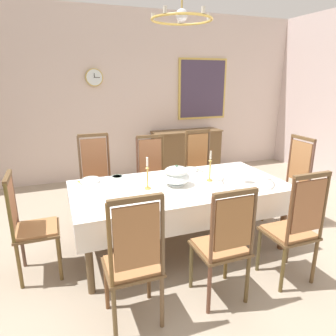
# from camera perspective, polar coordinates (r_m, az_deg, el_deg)

# --- Properties ---
(ground) EXTENTS (7.57, 6.10, 0.04)m
(ground) POSITION_cam_1_polar(r_m,az_deg,el_deg) (3.73, 2.78, -15.30)
(ground) COLOR tan
(back_wall) EXTENTS (7.57, 0.08, 3.19)m
(back_wall) POSITION_cam_1_polar(r_m,az_deg,el_deg) (6.13, -8.80, 13.07)
(back_wall) COLOR beige
(back_wall) RESTS_ON ground
(dining_table) EXTENTS (2.40, 1.18, 0.77)m
(dining_table) POSITION_cam_1_polar(r_m,az_deg,el_deg) (3.50, 2.21, -4.29)
(dining_table) COLOR brown
(dining_table) RESTS_ON ground
(tablecloth) EXTENTS (2.42, 1.20, 0.29)m
(tablecloth) POSITION_cam_1_polar(r_m,az_deg,el_deg) (3.50, 2.21, -4.10)
(tablecloth) COLOR white
(tablecloth) RESTS_ON dining_table
(chair_south_a) EXTENTS (0.44, 0.42, 1.17)m
(chair_south_a) POSITION_cam_1_polar(r_m,az_deg,el_deg) (2.47, -6.43, -16.73)
(chair_south_a) COLOR brown
(chair_south_a) RESTS_ON ground
(chair_north_a) EXTENTS (0.44, 0.42, 1.23)m
(chair_north_a) POSITION_cam_1_polar(r_m,az_deg,el_deg) (4.26, -13.18, -2.11)
(chair_north_a) COLOR brown
(chair_north_a) RESTS_ON ground
(chair_south_b) EXTENTS (0.44, 0.42, 1.10)m
(chair_south_b) POSITION_cam_1_polar(r_m,az_deg,el_deg) (2.75, 10.41, -13.64)
(chair_south_b) COLOR brown
(chair_south_b) RESTS_ON ground
(chair_north_b) EXTENTS (0.44, 0.42, 1.16)m
(chair_north_b) POSITION_cam_1_polar(r_m,az_deg,el_deg) (4.42, -2.83, -1.29)
(chair_north_b) COLOR brown
(chair_north_b) RESTS_ON ground
(chair_south_c) EXTENTS (0.44, 0.42, 1.16)m
(chair_south_c) POSITION_cam_1_polar(r_m,az_deg,el_deg) (3.17, 22.66, -10.09)
(chair_south_c) COLOR brown
(chair_south_c) RESTS_ON ground
(chair_north_c) EXTENTS (0.44, 0.42, 1.19)m
(chair_north_c) POSITION_cam_1_polar(r_m,az_deg,el_deg) (4.70, 6.11, -0.14)
(chair_north_c) COLOR brown
(chair_north_c) RESTS_ON ground
(chair_head_west) EXTENTS (0.42, 0.44, 1.09)m
(chair_head_west) POSITION_cam_1_polar(r_m,az_deg,el_deg) (3.33, -24.55, -9.50)
(chair_head_west) COLOR brown
(chair_head_west) RESTS_ON ground
(chair_head_east) EXTENTS (0.42, 0.44, 1.22)m
(chair_head_east) POSITION_cam_1_polar(r_m,az_deg,el_deg) (4.38, 22.01, -2.43)
(chair_head_east) COLOR brown
(chair_head_east) RESTS_ON ground
(soup_tureen) EXTENTS (0.31, 0.31, 0.24)m
(soup_tureen) POSITION_cam_1_polar(r_m,az_deg,el_deg) (3.42, 1.61, -1.39)
(soup_tureen) COLOR white
(soup_tureen) RESTS_ON tablecloth
(candlestick_west) EXTENTS (0.07, 0.07, 0.36)m
(candlestick_west) POSITION_cam_1_polar(r_m,az_deg,el_deg) (3.31, -3.86, -1.57)
(candlestick_west) COLOR gold
(candlestick_west) RESTS_ON tablecloth
(candlestick_east) EXTENTS (0.07, 0.07, 0.37)m
(candlestick_east) POSITION_cam_1_polar(r_m,az_deg,el_deg) (3.59, 7.88, -0.15)
(candlestick_east) COLOR gold
(candlestick_east) RESTS_ON tablecloth
(bowl_near_left) EXTENTS (0.17, 0.17, 0.04)m
(bowl_near_left) POSITION_cam_1_polar(r_m,az_deg,el_deg) (3.98, 4.29, -0.25)
(bowl_near_left) COLOR white
(bowl_near_left) RESTS_ON tablecloth
(bowl_near_right) EXTENTS (0.20, 0.20, 0.04)m
(bowl_near_right) POSITION_cam_1_polar(r_m,az_deg,el_deg) (3.67, -14.25, -2.16)
(bowl_near_right) COLOR white
(bowl_near_right) RESTS_ON tablecloth
(bowl_far_left) EXTENTS (0.15, 0.15, 0.04)m
(bowl_far_left) POSITION_cam_1_polar(r_m,az_deg,el_deg) (3.22, 10.10, -4.65)
(bowl_far_left) COLOR white
(bowl_far_left) RESTS_ON tablecloth
(bowl_far_right) EXTENTS (0.14, 0.14, 0.03)m
(bowl_far_right) POSITION_cam_1_polar(r_m,az_deg,el_deg) (3.74, -9.48, -1.66)
(bowl_far_right) COLOR white
(bowl_far_right) RESTS_ON tablecloth
(spoon_primary) EXTENTS (0.04, 0.18, 0.01)m
(spoon_primary) POSITION_cam_1_polar(r_m,az_deg,el_deg) (4.05, 5.57, -0.22)
(spoon_primary) COLOR gold
(spoon_primary) RESTS_ON tablecloth
(spoon_secondary) EXTENTS (0.05, 0.18, 0.01)m
(spoon_secondary) POSITION_cam_1_polar(r_m,az_deg,el_deg) (3.69, -16.31, -2.55)
(spoon_secondary) COLOR gold
(spoon_secondary) RESTS_ON tablecloth
(sideboard) EXTENTS (1.44, 0.48, 0.90)m
(sideboard) POSITION_cam_1_polar(r_m,az_deg,el_deg) (6.39, 3.47, 3.03)
(sideboard) COLOR brown
(sideboard) RESTS_ON ground
(mounted_clock) EXTENTS (0.32, 0.06, 0.32)m
(mounted_clock) POSITION_cam_1_polar(r_m,az_deg,el_deg) (5.97, -13.67, 16.17)
(mounted_clock) COLOR #D1B251
(framed_painting) EXTENTS (1.09, 0.05, 1.23)m
(framed_painting) POSITION_cam_1_polar(r_m,az_deg,el_deg) (6.65, 6.48, 14.48)
(framed_painting) COLOR #D1B251
(chandelier) EXTENTS (0.62, 0.61, 0.66)m
(chandelier) POSITION_cam_1_polar(r_m,az_deg,el_deg) (3.32, 2.59, 26.24)
(chandelier) COLOR gold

